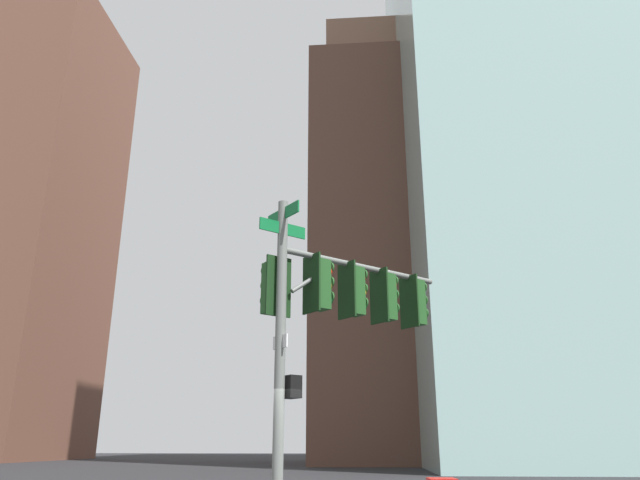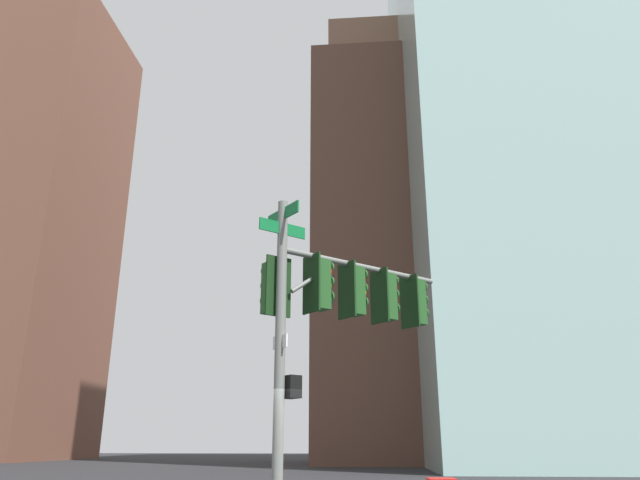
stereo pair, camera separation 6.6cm
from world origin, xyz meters
TOP-DOWN VIEW (x-y plane):
  - signal_pole_assembly at (-0.53, -0.51)m, footprint 3.57×3.13m
  - building_brick_nearside at (-10.13, -44.83)m, footprint 27.35×21.46m
  - building_brick_midblock at (-6.40, -45.48)m, footprint 17.28×14.32m
  - building_glass_tower at (-18.91, -38.92)m, footprint 28.44×33.45m

SIDE VIEW (x-z plane):
  - signal_pole_assembly at x=-0.53m, z-range 1.18..7.26m
  - building_brick_nearside at x=-10.13m, z-range 0.00..35.93m
  - building_brick_midblock at x=-6.40m, z-range 0.00..42.18m
  - building_glass_tower at x=-18.91m, z-range 0.00..62.17m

